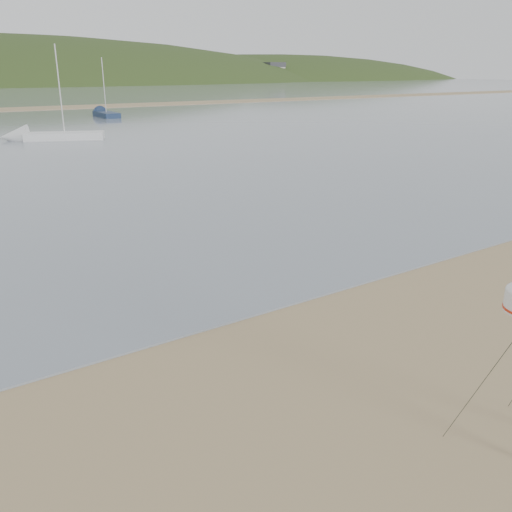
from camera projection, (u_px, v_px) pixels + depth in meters
sailboat_blue_far at (102, 113)px, 57.27m from camera, size 1.90×6.44×6.34m
sailboat_white_near at (38, 136)px, 37.28m from camera, size 6.96×4.28×6.83m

